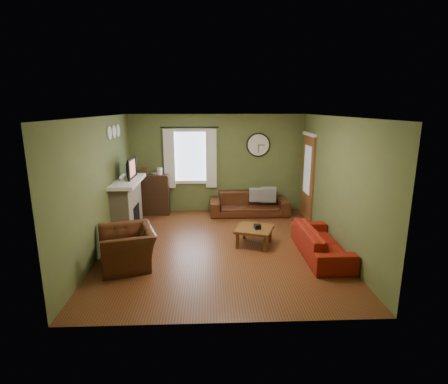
{
  "coord_description": "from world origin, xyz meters",
  "views": [
    {
      "loc": [
        -0.2,
        -6.66,
        2.77
      ],
      "look_at": [
        0.1,
        0.4,
        1.05
      ],
      "focal_mm": 28.0,
      "sensor_mm": 36.0,
      "label": 1
    }
  ],
  "objects_px": {
    "armchair": "(127,248)",
    "coffee_table": "(254,236)",
    "bookshelf": "(152,194)",
    "sofa_red": "(321,242)",
    "sofa_brown": "(249,203)"
  },
  "relations": [
    {
      "from": "sofa_brown",
      "to": "armchair",
      "type": "height_order",
      "value": "armchair"
    },
    {
      "from": "sofa_brown",
      "to": "armchair",
      "type": "bearing_deg",
      "value": -130.15
    },
    {
      "from": "bookshelf",
      "to": "armchair",
      "type": "distance_m",
      "value": 3.14
    },
    {
      "from": "sofa_brown",
      "to": "armchair",
      "type": "distance_m",
      "value": 3.89
    },
    {
      "from": "sofa_brown",
      "to": "armchair",
      "type": "relative_size",
      "value": 1.95
    },
    {
      "from": "sofa_red",
      "to": "armchair",
      "type": "height_order",
      "value": "armchair"
    },
    {
      "from": "bookshelf",
      "to": "armchair",
      "type": "xyz_separation_m",
      "value": [
        0.04,
        -3.14,
        -0.19
      ]
    },
    {
      "from": "sofa_brown",
      "to": "sofa_red",
      "type": "height_order",
      "value": "sofa_brown"
    },
    {
      "from": "armchair",
      "to": "coffee_table",
      "type": "relative_size",
      "value": 1.5
    },
    {
      "from": "armchair",
      "to": "coffee_table",
      "type": "xyz_separation_m",
      "value": [
        2.38,
        0.85,
        -0.15
      ]
    },
    {
      "from": "bookshelf",
      "to": "coffee_table",
      "type": "height_order",
      "value": "bookshelf"
    },
    {
      "from": "sofa_brown",
      "to": "sofa_red",
      "type": "relative_size",
      "value": 1.1
    },
    {
      "from": "armchair",
      "to": "coffee_table",
      "type": "bearing_deg",
      "value": 91.17
    },
    {
      "from": "bookshelf",
      "to": "coffee_table",
      "type": "bearing_deg",
      "value": -43.25
    },
    {
      "from": "bookshelf",
      "to": "sofa_red",
      "type": "bearing_deg",
      "value": -38.12
    }
  ]
}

